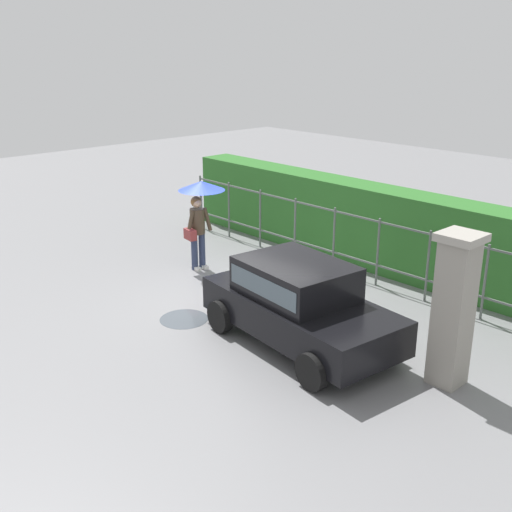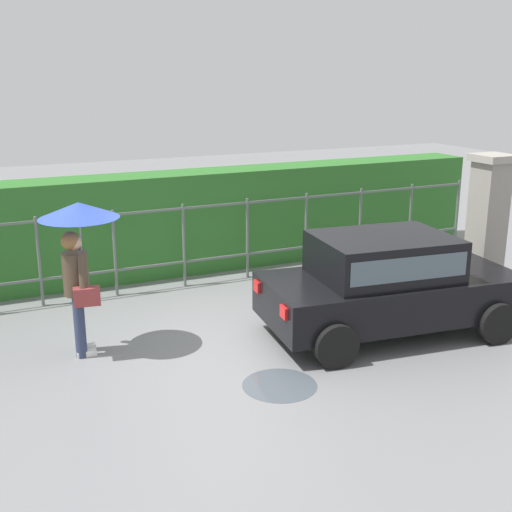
# 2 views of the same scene
# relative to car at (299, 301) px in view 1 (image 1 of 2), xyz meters

# --- Properties ---
(ground_plane) EXTENTS (40.00, 40.00, 0.00)m
(ground_plane) POSITION_rel_car_xyz_m (-2.18, 0.58, -0.80)
(ground_plane) COLOR slate
(car) EXTENTS (3.88, 2.19, 1.48)m
(car) POSITION_rel_car_xyz_m (0.00, 0.00, 0.00)
(car) COLOR black
(car) RESTS_ON ground
(pedestrian) EXTENTS (1.05, 1.05, 2.09)m
(pedestrian) POSITION_rel_car_xyz_m (-4.15, 1.12, 0.78)
(pedestrian) COLOR #2D3856
(pedestrian) RESTS_ON ground
(gate_pillar) EXTENTS (0.60, 0.60, 2.42)m
(gate_pillar) POSITION_rel_car_xyz_m (2.49, 0.71, 0.44)
(gate_pillar) COLOR gray
(gate_pillar) RESTS_ON ground
(fence_section) EXTENTS (11.11, 0.05, 1.50)m
(fence_section) POSITION_rel_car_xyz_m (-1.38, 3.29, 0.02)
(fence_section) COLOR #59605B
(fence_section) RESTS_ON ground
(hedge_row) EXTENTS (12.06, 0.90, 1.90)m
(hedge_row) POSITION_rel_car_xyz_m (-1.38, 4.24, 0.15)
(hedge_row) COLOR #2D6B28
(hedge_row) RESTS_ON ground
(puddle_near) EXTENTS (0.93, 0.93, 0.00)m
(puddle_near) POSITION_rel_car_xyz_m (-2.17, -0.87, -0.80)
(puddle_near) COLOR #4C545B
(puddle_near) RESTS_ON ground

